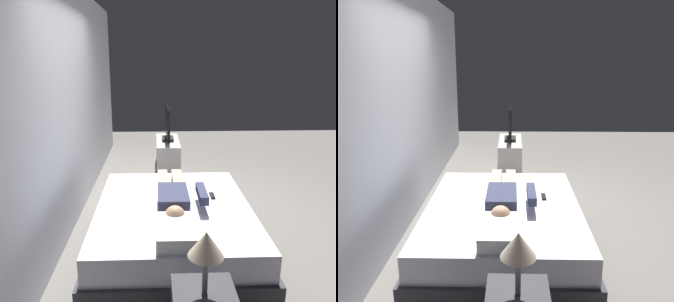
% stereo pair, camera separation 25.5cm
% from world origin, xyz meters
% --- Properties ---
extents(ground_plane, '(10.00, 10.00, 0.00)m').
position_xyz_m(ground_plane, '(0.00, 0.00, 0.00)').
color(ground_plane, slate).
extents(back_wall, '(6.40, 0.10, 2.80)m').
position_xyz_m(back_wall, '(0.40, 1.43, 1.40)').
color(back_wall, silver).
rests_on(back_wall, ground).
extents(bed, '(1.92, 1.55, 0.54)m').
position_xyz_m(bed, '(-0.81, 0.25, 0.26)').
color(bed, '#333338').
rests_on(bed, ground).
extents(pillow, '(0.48, 0.34, 0.12)m').
position_xyz_m(pillow, '(-1.45, 0.25, 0.60)').
color(pillow, white).
rests_on(pillow, bed).
extents(person, '(1.26, 0.46, 0.18)m').
position_xyz_m(person, '(-0.78, 0.24, 0.62)').
color(person, '#2D334C').
rests_on(person, bed).
extents(remote, '(0.15, 0.04, 0.02)m').
position_xyz_m(remote, '(-0.63, -0.16, 0.55)').
color(remote, black).
rests_on(remote, bed).
extents(tv_stand, '(1.10, 0.40, 0.50)m').
position_xyz_m(tv_stand, '(2.00, 0.20, 0.25)').
color(tv_stand, '#B7B2AD').
rests_on(tv_stand, ground).
extents(tv, '(0.88, 0.20, 0.59)m').
position_xyz_m(tv, '(2.00, 0.20, 0.78)').
color(tv, black).
rests_on(tv, tv_stand).
extents(lamp, '(0.22, 0.22, 0.42)m').
position_xyz_m(lamp, '(-2.07, 0.13, 0.85)').
color(lamp, '#59595B').
rests_on(lamp, nightstand).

